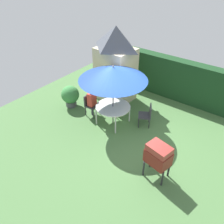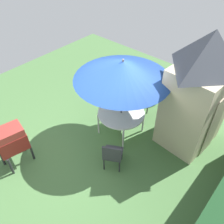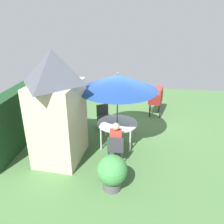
% 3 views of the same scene
% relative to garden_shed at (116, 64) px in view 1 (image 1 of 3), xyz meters
% --- Properties ---
extents(ground_plane, '(11.00, 11.00, 0.00)m').
position_rel_garden_shed_xyz_m(ground_plane, '(1.97, -1.82, -1.67)').
color(ground_plane, '#47703D').
extents(hedge_backdrop, '(6.06, 0.51, 1.84)m').
position_rel_garden_shed_xyz_m(hedge_backdrop, '(1.97, 1.68, -0.75)').
color(hedge_backdrop, '#193D1E').
rests_on(hedge_backdrop, ground).
extents(garden_shed, '(1.70, 1.42, 3.27)m').
position_rel_garden_shed_xyz_m(garden_shed, '(0.00, 0.00, 0.00)').
color(garden_shed, '#C6B793').
rests_on(garden_shed, ground).
extents(patio_table, '(1.33, 1.33, 0.77)m').
position_rel_garden_shed_xyz_m(patio_table, '(1.06, -1.59, -0.95)').
color(patio_table, white).
rests_on(patio_table, ground).
extents(patio_umbrella, '(2.47, 2.47, 2.46)m').
position_rel_garden_shed_xyz_m(patio_umbrella, '(1.06, -1.59, 0.48)').
color(patio_umbrella, '#4C4C51').
rests_on(patio_umbrella, ground).
extents(bbq_grill, '(0.79, 0.63, 1.20)m').
position_rel_garden_shed_xyz_m(bbq_grill, '(3.69, -2.92, -0.82)').
color(bbq_grill, maroon).
rests_on(bbq_grill, ground).
extents(chair_near_shed, '(0.50, 0.49, 0.90)m').
position_rel_garden_shed_xyz_m(chair_near_shed, '(-0.04, -1.67, -1.15)').
color(chair_near_shed, '#38383D').
rests_on(chair_near_shed, ground).
extents(chair_far_side, '(0.63, 0.63, 0.90)m').
position_rel_garden_shed_xyz_m(chair_far_side, '(2.18, -0.93, -1.15)').
color(chair_far_side, '#38383D').
rests_on(chair_far_side, ground).
extents(potted_plant_by_shed, '(0.77, 0.77, 0.95)m').
position_rel_garden_shed_xyz_m(potted_plant_by_shed, '(-1.15, -1.72, -1.15)').
color(potted_plant_by_shed, '#4C4C51').
rests_on(potted_plant_by_shed, ground).
extents(person_in_red, '(0.26, 0.36, 1.26)m').
position_rel_garden_shed_xyz_m(person_in_red, '(0.05, -1.66, -0.88)').
color(person_in_red, '#CC3D33').
rests_on(person_in_red, ground).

